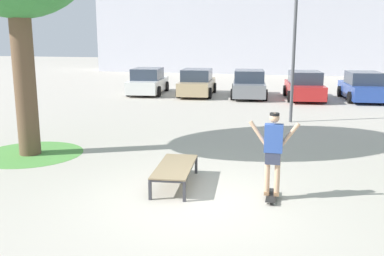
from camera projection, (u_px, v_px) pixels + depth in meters
The scene contains 11 objects.
ground_plane at pixel (194, 201), 8.60m from camera, with size 120.00×120.00×0.00m, color #B2AA9E.
skate_box at pixel (175, 168), 9.43m from camera, with size 0.97×1.97×0.46m.
skateboard at pixel (271, 196), 8.69m from camera, with size 0.22×0.80×0.09m.
skater at pixel (273, 148), 8.48m from camera, with size 1.00×0.29×1.69m.
grass_patch_near_left at pixel (31, 154), 12.11m from camera, with size 2.91×2.91×0.01m, color #519342.
car_white at pixel (148, 82), 25.06m from camera, with size 2.33×4.39×1.50m.
car_tan at pixel (197, 83), 24.35m from camera, with size 2.25×4.36×1.50m.
car_grey at pixel (249, 85), 23.60m from camera, with size 2.32×4.38×1.50m.
car_red at pixel (304, 86), 22.77m from camera, with size 2.32×4.38×1.50m.
car_blue at pixel (362, 87), 22.42m from camera, with size 2.27×4.37×1.50m.
light_post at pixel (295, 21), 15.93m from camera, with size 0.36×0.36×5.83m.
Camera 1 is at (1.97, -7.87, 3.21)m, focal length 40.03 mm.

